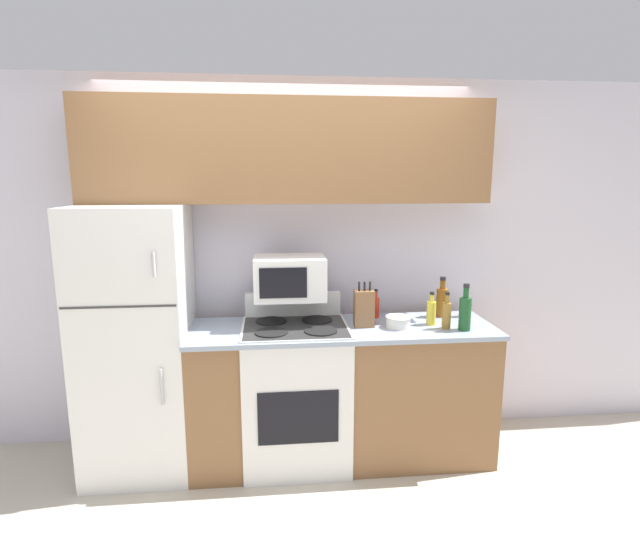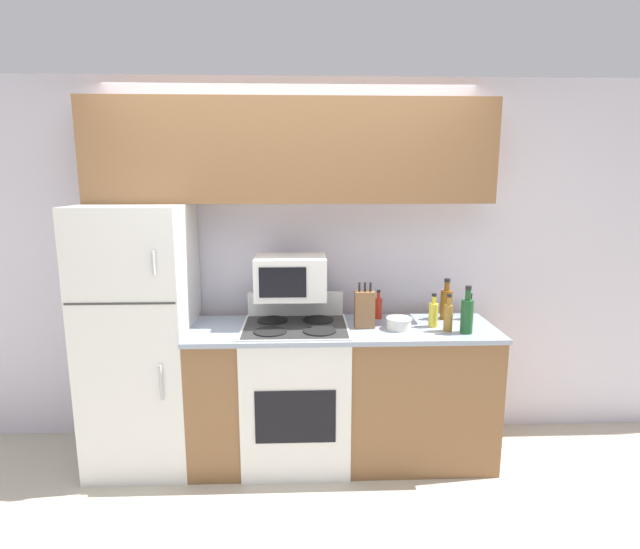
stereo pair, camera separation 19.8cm
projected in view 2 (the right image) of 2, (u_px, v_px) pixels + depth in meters
ground_plane at (293, 482)px, 3.13m from camera, size 12.00×12.00×0.00m
wall_back at (293, 264)px, 3.58m from camera, size 8.00×0.05×2.55m
lower_cabinets at (342, 393)px, 3.33m from camera, size 1.97×0.61×0.93m
refrigerator at (142, 337)px, 3.26m from camera, size 0.66×0.70×1.72m
upper_cabinets at (291, 152)px, 3.25m from camera, size 2.63×0.32×0.66m
stove at (296, 392)px, 3.31m from camera, size 0.68×0.59×1.10m
microwave at (291, 277)px, 3.26m from camera, size 0.46×0.35×0.27m
knife_block at (364, 309)px, 3.20m from camera, size 0.13×0.09×0.30m
bowl at (399, 323)px, 3.18m from camera, size 0.17×0.17×0.08m
bottle_hot_sauce at (378, 307)px, 3.41m from camera, size 0.05×0.05×0.20m
bottle_soy_sauce at (470, 309)px, 3.40m from camera, size 0.05×0.05×0.18m
bottle_cooking_spray at (433, 314)px, 3.22m from camera, size 0.06×0.06×0.22m
bottle_vinegar at (448, 317)px, 3.13m from camera, size 0.06×0.06×0.24m
bottle_wine_green at (467, 315)px, 3.08m from camera, size 0.08×0.08×0.30m
bottle_whiskey at (446, 303)px, 3.40m from camera, size 0.08×0.08×0.28m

